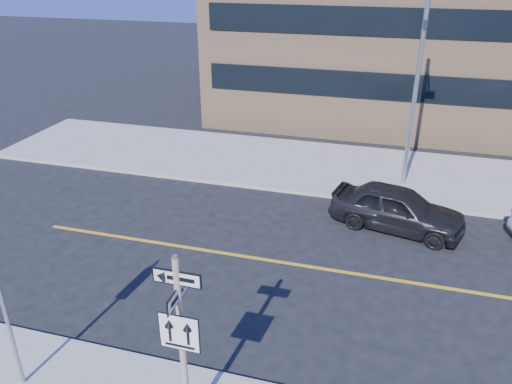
% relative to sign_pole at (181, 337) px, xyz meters
% --- Properties ---
extents(ground, '(120.00, 120.00, 0.00)m').
position_rel_sign_pole_xyz_m(ground, '(0.00, 2.51, -2.44)').
color(ground, black).
rests_on(ground, ground).
extents(sign_pole, '(0.92, 0.92, 4.06)m').
position_rel_sign_pole_xyz_m(sign_pole, '(0.00, 0.00, 0.00)').
color(sign_pole, silver).
rests_on(sign_pole, near_sidewalk).
extents(parked_car_a, '(2.83, 4.92, 1.58)m').
position_rel_sign_pole_xyz_m(parked_car_a, '(3.80, 9.78, -1.65)').
color(parked_car_a, black).
rests_on(parked_car_a, ground).
extents(streetlight_a, '(0.55, 2.25, 8.00)m').
position_rel_sign_pole_xyz_m(streetlight_a, '(4.00, 13.27, 2.32)').
color(streetlight_a, gray).
rests_on(streetlight_a, far_sidewalk).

